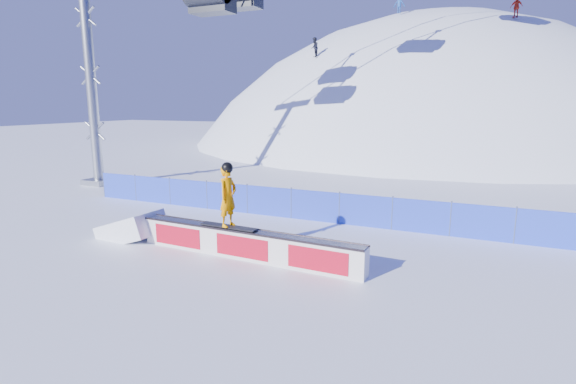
% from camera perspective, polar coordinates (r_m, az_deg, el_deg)
% --- Properties ---
extents(ground, '(160.00, 160.00, 0.00)m').
position_cam_1_polar(ground, '(13.71, -3.40, -8.13)').
color(ground, white).
rests_on(ground, ground).
extents(snow_hill, '(64.00, 64.00, 64.00)m').
position_cam_1_polar(snow_hill, '(58.32, 16.74, -11.93)').
color(snow_hill, white).
rests_on(snow_hill, ground).
extents(safety_fence, '(22.05, 0.05, 1.30)m').
position_cam_1_polar(safety_fence, '(17.50, 3.41, -1.77)').
color(safety_fence, blue).
rests_on(safety_fence, ground).
extents(rail_box, '(7.40, 0.86, 0.89)m').
position_cam_1_polar(rail_box, '(13.43, -5.35, -6.62)').
color(rail_box, white).
rests_on(rail_box, ground).
extents(snow_ramp, '(2.26, 1.47, 1.37)m').
position_cam_1_polar(snow_ramp, '(16.40, -19.17, -5.48)').
color(snow_ramp, white).
rests_on(snow_ramp, ground).
extents(snowboarder, '(1.90, 0.72, 1.97)m').
position_cam_1_polar(snowboarder, '(13.39, -7.63, -0.45)').
color(snowboarder, black).
rests_on(snowboarder, rail_box).
extents(distant_skiers, '(23.25, 8.85, 8.28)m').
position_cam_1_polar(distant_skiers, '(41.84, 18.70, 19.29)').
color(distant_skiers, black).
rests_on(distant_skiers, ground).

